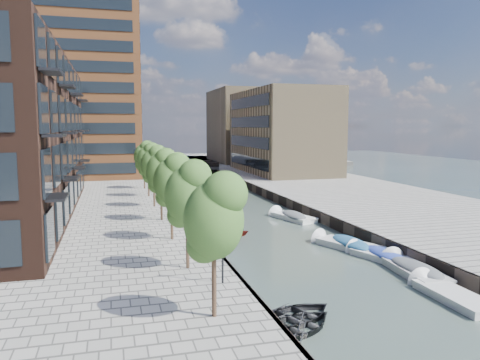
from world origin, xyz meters
name	(u,v)px	position (x,y,z in m)	size (l,w,h in m)	color
water	(220,200)	(0.00, 40.00, 0.00)	(300.00, 300.00, 0.00)	#38473F
quay_right	(340,191)	(16.00, 40.00, 0.50)	(20.00, 140.00, 1.00)	gray
quay_wall_left	(169,198)	(-6.10, 40.00, 0.50)	(0.25, 140.00, 1.00)	#332823
quay_wall_right	(268,194)	(6.10, 40.00, 0.50)	(0.25, 140.00, 1.00)	#332823
far_closure	(165,161)	(0.00, 100.00, 0.50)	(80.00, 40.00, 1.00)	gray
apartment_block	(21,137)	(-20.00, 30.00, 8.00)	(8.00, 38.00, 14.00)	black
tower	(80,81)	(-17.00, 65.00, 16.00)	(18.00, 18.00, 30.00)	#9A572C
tan_block_near	(281,132)	(16.00, 62.00, 8.00)	(12.00, 25.00, 14.00)	#8F7A58
tan_block_far	(241,126)	(16.00, 88.00, 9.00)	(12.00, 20.00, 16.00)	#8F7A58
bridge	(181,167)	(0.00, 72.00, 1.39)	(13.00, 6.00, 1.30)	gray
tree_0	(214,215)	(-8.50, 4.00, 5.31)	(2.50, 2.50, 5.95)	#382619
tree_1	(187,192)	(-8.50, 11.00, 5.31)	(2.50, 2.50, 5.95)	#382619
tree_2	(171,178)	(-8.50, 18.00, 5.31)	(2.50, 2.50, 5.95)	#382619
tree_3	(161,169)	(-8.50, 25.00, 5.31)	(2.50, 2.50, 5.95)	#382619
tree_4	(153,163)	(-8.50, 32.00, 5.31)	(2.50, 2.50, 5.95)	#382619
tree_5	(148,158)	(-8.50, 39.00, 5.31)	(2.50, 2.50, 5.95)	#382619
tree_6	(144,155)	(-8.50, 46.00, 5.31)	(2.50, 2.50, 5.95)	#382619
lamp_0	(222,234)	(-7.20, 8.00, 3.51)	(0.24, 0.24, 4.12)	black
lamp_1	(178,192)	(-7.20, 24.00, 3.51)	(0.24, 0.24, 4.12)	black
lamp_2	(159,173)	(-7.20, 40.00, 3.51)	(0.24, 0.24, 4.12)	black
sloop_0	(296,331)	(-4.89, 3.85, 0.00)	(3.08, 4.31, 0.89)	black
sloop_1	(295,321)	(-4.53, 4.84, 0.00)	(3.12, 4.37, 0.91)	black
sloop_2	(221,237)	(-4.14, 21.67, 0.00)	(3.36, 4.71, 0.98)	maroon
sloop_3	(201,228)	(-5.09, 25.45, 0.00)	(3.08, 4.32, 0.89)	white
sloop_4	(189,209)	(-4.52, 35.04, 0.00)	(3.23, 4.53, 0.94)	black
motorboat_0	(379,256)	(4.78, 12.80, 0.20)	(3.35, 5.32, 1.68)	white
motorboat_1	(411,270)	(4.97, 9.50, 0.22)	(2.42, 5.68, 1.84)	silver
motorboat_2	(446,294)	(4.30, 5.63, 0.10)	(1.85, 5.21, 1.73)	silver
motorboat_3	(345,244)	(3.94, 16.07, 0.23)	(4.02, 5.84, 1.85)	silver
motorboat_4	(290,217)	(4.03, 27.14, 0.22)	(3.32, 5.66, 1.79)	white
car	(258,168)	(11.72, 61.72, 1.71)	(1.68, 4.19, 1.43)	#A0A1A4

